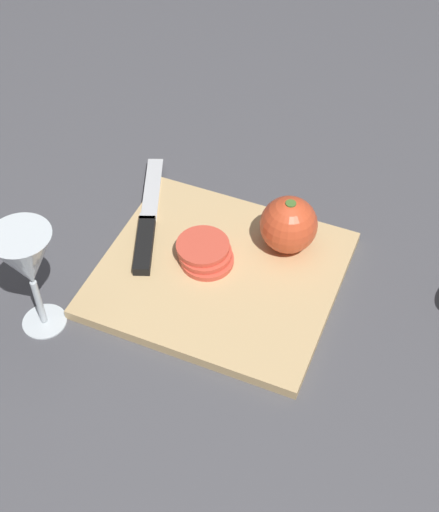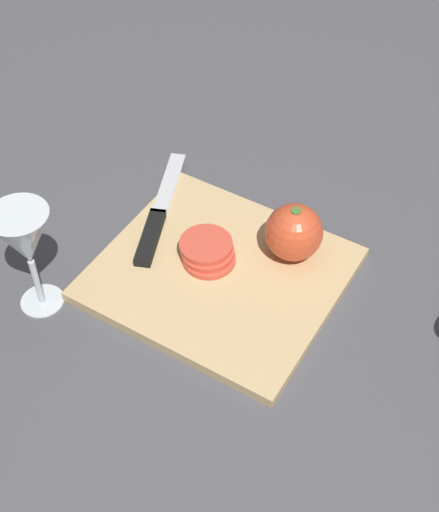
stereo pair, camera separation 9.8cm
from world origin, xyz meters
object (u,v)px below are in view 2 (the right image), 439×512
object	(u,v)px
knife	(154,226)
tomato_slice_stack_near	(207,252)
wine_glass	(25,241)
whole_tomato	(294,232)

from	to	relation	value
knife	tomato_slice_stack_near	world-z (taller)	tomato_slice_stack_near
wine_glass	knife	world-z (taller)	wine_glass
tomato_slice_stack_near	knife	bearing A→B (deg)	175.53
wine_glass	tomato_slice_stack_near	xyz separation A→B (m)	(0.16, 0.18, -0.09)
wine_glass	tomato_slice_stack_near	size ratio (longest dim) A/B	1.95
knife	tomato_slice_stack_near	size ratio (longest dim) A/B	2.83
knife	tomato_slice_stack_near	distance (m)	0.10
wine_glass	tomato_slice_stack_near	world-z (taller)	wine_glass
wine_glass	whole_tomato	world-z (taller)	wine_glass
wine_glass	whole_tomato	distance (m)	0.37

